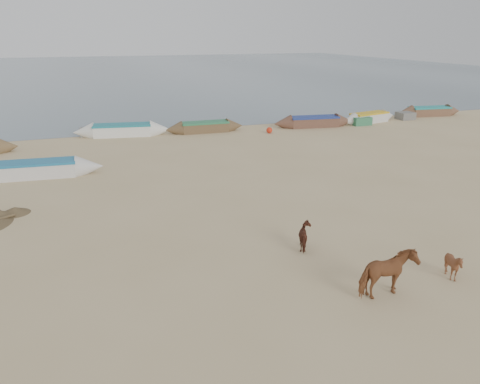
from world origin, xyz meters
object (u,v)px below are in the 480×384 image
at_px(calf_front, 453,265).
at_px(calf_right, 307,237).
at_px(near_canoe, 37,169).
at_px(cow_adult, 387,274).

distance_m(calf_front, calf_right, 4.61).
bearing_deg(calf_front, near_canoe, -169.55).
distance_m(calf_right, near_canoe, 15.19).
distance_m(cow_adult, calf_right, 3.59).
distance_m(cow_adult, calf_front, 2.50).
height_order(calf_right, near_canoe, calf_right).
height_order(calf_front, calf_right, calf_front).
height_order(cow_adult, near_canoe, cow_adult).
xyz_separation_m(cow_adult, near_canoe, (-9.77, 15.67, -0.29)).
distance_m(cow_adult, near_canoe, 18.47).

